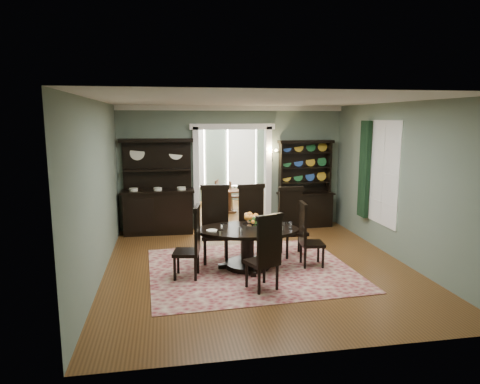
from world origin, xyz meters
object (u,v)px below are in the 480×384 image
Objects in this scene: dining_table at (248,240)px; sideboard at (158,200)px; parlor_table at (230,198)px; welsh_dresser at (305,195)px.

dining_table is 3.21m from sideboard.
sideboard reaches higher than parlor_table.
dining_table is 0.89× the size of sideboard.
parlor_table is (2.00, 1.91, -0.35)m from sideboard.
welsh_dresser is (2.01, 2.78, 0.28)m from dining_table.
dining_table is 0.91× the size of welsh_dresser.
parlor_table is (-1.63, 1.88, -0.35)m from welsh_dresser.
sideboard is at bearing -136.39° from parlor_table.
welsh_dresser reaches higher than dining_table.
sideboard is 3.64m from welsh_dresser.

